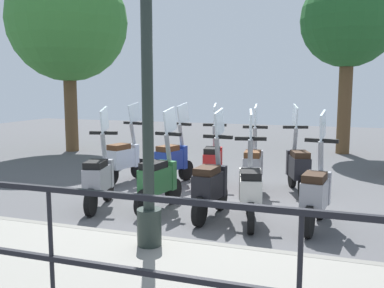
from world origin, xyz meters
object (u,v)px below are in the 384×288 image
object	(u,v)px
tree_large	(68,22)
scooter_near_4	(99,177)
scooter_near_3	(159,179)
scooter_far_0	(298,166)
scooter_far_4	(124,158)
tree_distant	(349,21)
scooter_near_1	(250,189)
scooter_far_2	(213,161)
lamp_post_near	(147,73)
scooter_far_3	(173,159)
scooter_far_1	(253,166)
scooter_near_0	(316,192)
scooter_near_2	(211,184)

from	to	relation	value
tree_large	scooter_near_4	xyz separation A→B (m)	(-4.84, -3.77, -3.12)
scooter_near_3	scooter_far_0	world-z (taller)	same
scooter_far_4	tree_large	bearing A→B (deg)	60.73
tree_distant	scooter_near_3	xyz separation A→B (m)	(-6.62, 2.68, -3.08)
scooter_near_1	scooter_far_2	distance (m)	2.13
scooter_near_4	scooter_near_3	bearing A→B (deg)	-90.22
tree_large	scooter_far_4	world-z (taller)	tree_large
scooter_near_1	scooter_far_0	xyz separation A→B (m)	(1.90, -0.47, 0.00)
scooter_near_4	scooter_far_0	xyz separation A→B (m)	(1.92, -2.78, 0.00)
lamp_post_near	scooter_far_3	world-z (taller)	lamp_post_near
tree_distant	scooter_near_3	distance (m)	7.78
scooter_near_4	scooter_far_1	distance (m)	2.65
tree_distant	scooter_near_0	world-z (taller)	tree_distant
scooter_far_3	scooter_near_3	bearing A→B (deg)	-149.10
scooter_near_3	scooter_far_1	world-z (taller)	same
tree_large	scooter_far_1	bearing A→B (deg)	-118.41
scooter_near_0	scooter_far_3	world-z (taller)	same
lamp_post_near	scooter_near_3	bearing A→B (deg)	19.71
lamp_post_near	scooter_near_1	bearing A→B (deg)	-27.82
lamp_post_near	tree_large	size ratio (longest dim) A/B	0.79
lamp_post_near	scooter_near_0	xyz separation A→B (m)	(1.61, -1.65, -1.51)
scooter_near_4	scooter_far_2	world-z (taller)	same
scooter_far_1	scooter_near_4	bearing A→B (deg)	124.41
tree_large	scooter_near_3	xyz separation A→B (m)	(-4.64, -4.67, -3.12)
scooter_near_0	scooter_near_4	xyz separation A→B (m)	(-0.10, 3.17, 0.00)
scooter_near_1	scooter_far_3	bearing A→B (deg)	32.37
lamp_post_near	scooter_far_3	size ratio (longest dim) A/B	2.71
lamp_post_near	scooter_far_2	size ratio (longest dim) A/B	2.71
scooter_far_2	tree_large	bearing A→B (deg)	50.13
scooter_near_2	scooter_far_1	distance (m)	1.64
scooter_near_1	scooter_near_4	distance (m)	2.32
scooter_far_1	scooter_far_3	size ratio (longest dim) A/B	1.00
scooter_near_2	scooter_far_2	xyz separation A→B (m)	(1.79, 0.48, 0.00)
scooter_near_1	scooter_far_3	distance (m)	2.60
scooter_near_2	scooter_far_1	bearing A→B (deg)	-5.57
lamp_post_near	tree_distant	size ratio (longest dim) A/B	0.86
scooter_near_0	scooter_far_2	size ratio (longest dim) A/B	1.00
lamp_post_near	scooter_near_1	size ratio (longest dim) A/B	2.71
tree_large	scooter_far_0	distance (m)	7.82
scooter_far_3	scooter_far_4	size ratio (longest dim) A/B	1.00
scooter_near_2	scooter_far_1	size ratio (longest dim) A/B	1.00
tree_large	tree_distant	world-z (taller)	tree_large
scooter_far_4	lamp_post_near	bearing A→B (deg)	-134.32
tree_distant	scooter_near_3	size ratio (longest dim) A/B	3.17
scooter_far_2	scooter_far_4	bearing A→B (deg)	85.22
tree_large	tree_distant	distance (m)	7.62
scooter_near_0	scooter_near_1	bearing A→B (deg)	103.22
scooter_far_0	scooter_far_4	size ratio (longest dim) A/B	1.00
tree_distant	scooter_far_3	distance (m)	6.62
scooter_near_3	scooter_far_2	bearing A→B (deg)	-3.04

